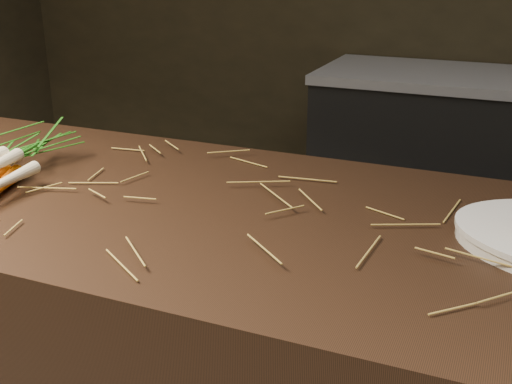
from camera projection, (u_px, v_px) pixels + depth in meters
straw_bedding at (348, 222)px, 1.07m from camera, size 1.40×0.60×0.02m
root_veg_bunch at (6, 159)px, 1.29m from camera, size 0.24×0.45×0.08m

